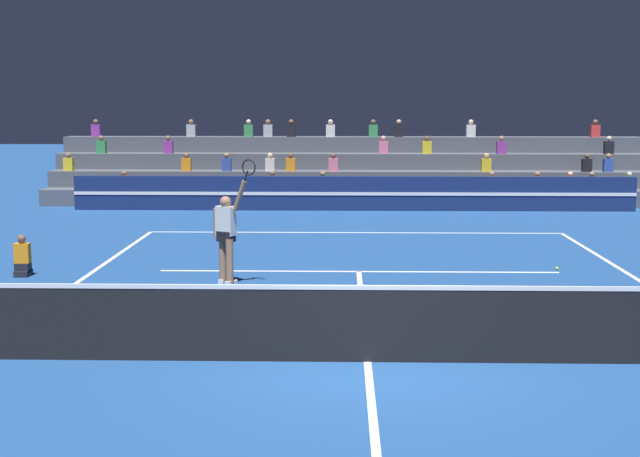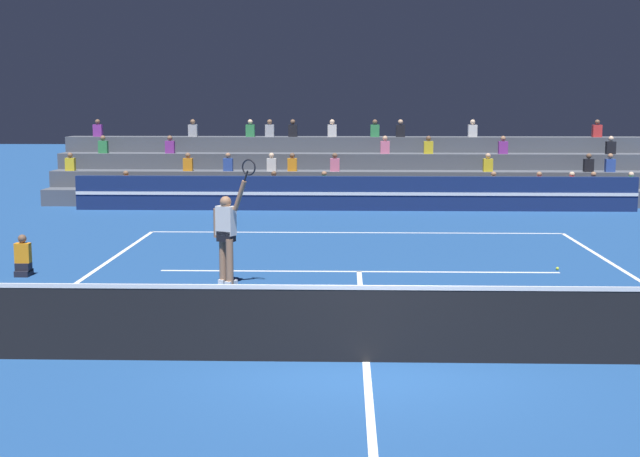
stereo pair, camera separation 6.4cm
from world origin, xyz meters
name	(u,v)px [view 1 (the left image)]	position (x,y,z in m)	size (l,w,h in m)	color
ground_plane	(367,362)	(0.00, 0.00, 0.00)	(120.00, 120.00, 0.00)	navy
court_lines	(367,362)	(0.00, 0.00, 0.00)	(11.10, 23.90, 0.01)	white
tennis_net	(368,323)	(0.00, 0.00, 0.54)	(12.00, 0.10, 1.10)	#2D6B38
sponsor_banner_wall	(353,193)	(0.00, 16.78, 0.55)	(18.00, 0.26, 1.10)	navy
bleacher_stand	(352,176)	(0.00, 19.95, 0.83)	(20.95, 3.80, 2.83)	#4C515B
ball_kid_courtside	(23,260)	(-6.78, 5.79, 0.33)	(0.30, 0.36, 0.84)	black
tennis_player	(227,234)	(-2.55, 5.05, 0.99)	(0.92, 0.61, 2.48)	#9E7051
tennis_ball	(557,268)	(4.14, 6.71, 0.03)	(0.07, 0.07, 0.07)	#C6DB33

